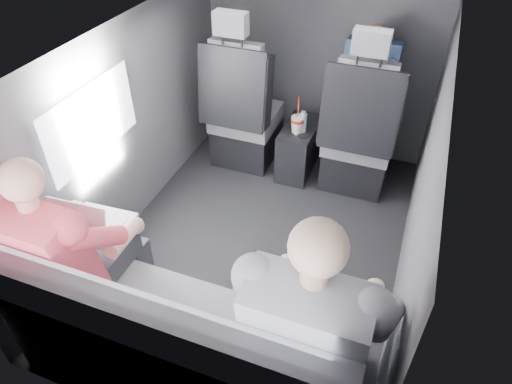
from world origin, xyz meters
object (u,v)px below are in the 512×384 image
at_px(front_seat_left, 243,118).
at_px(laptop_black, 318,301).
at_px(passenger_rear_right, 313,326).
at_px(laptop_white, 92,223).
at_px(passenger_rear_left, 72,253).
at_px(front_seat_right, 358,141).
at_px(soda_cup, 297,124).
at_px(water_bottle, 303,123).
at_px(passenger_front_right, 368,82).
at_px(center_console, 299,149).
at_px(rear_bench, 179,347).

height_order(front_seat_left, laptop_black, front_seat_left).
height_order(front_seat_left, passenger_rear_right, passenger_rear_right).
xyz_separation_m(laptop_white, passenger_rear_left, (0.03, -0.20, -0.01)).
xyz_separation_m(front_seat_left, front_seat_right, (0.90, 0.00, 0.00)).
height_order(soda_cup, passenger_rear_left, passenger_rear_left).
relative_size(water_bottle, laptop_white, 0.52).
bearing_deg(front_seat_right, front_seat_left, 180.00).
xyz_separation_m(front_seat_right, laptop_white, (-1.06, -1.61, 0.23)).
height_order(laptop_white, passenger_front_right, passenger_front_right).
bearing_deg(center_console, laptop_white, -110.44).
height_order(front_seat_right, passenger_rear_left, front_seat_right).
bearing_deg(soda_cup, water_bottle, 36.74).
xyz_separation_m(center_console, water_bottle, (0.03, -0.07, 0.28)).
height_order(water_bottle, laptop_black, laptop_black).
xyz_separation_m(front_seat_left, water_bottle, (0.48, -0.03, 0.08)).
distance_m(laptop_white, passenger_front_right, 2.14).
bearing_deg(passenger_rear_right, front_seat_right, 94.27).
distance_m(water_bottle, passenger_rear_right, 1.87).
relative_size(front_seat_left, water_bottle, 7.35).
height_order(water_bottle, passenger_rear_right, passenger_rear_right).
bearing_deg(passenger_rear_right, soda_cup, 108.45).
xyz_separation_m(rear_bench, passenger_rear_left, (-0.58, 0.10, 0.32)).
bearing_deg(passenger_rear_left, front_seat_right, 60.35).
distance_m(water_bottle, laptop_white, 1.71).
distance_m(center_console, laptop_black, 1.86).
distance_m(water_bottle, laptop_black, 1.74).
bearing_deg(rear_bench, center_console, 90.00).
xyz_separation_m(water_bottle, passenger_rear_left, (-0.61, -1.78, 0.15)).
distance_m(center_console, passenger_rear_left, 1.98).
relative_size(center_console, passenger_front_right, 0.67).
bearing_deg(water_bottle, laptop_black, -71.95).
bearing_deg(front_seat_left, laptop_black, -58.67).
distance_m(front_seat_left, water_bottle, 0.49).
xyz_separation_m(front_seat_left, passenger_rear_right, (1.04, -1.81, 0.25)).
bearing_deg(center_console, passenger_rear_right, -72.43).
bearing_deg(rear_bench, front_seat_right, 76.69).
relative_size(center_console, soda_cup, 1.64).
height_order(water_bottle, passenger_front_right, passenger_front_right).
bearing_deg(soda_cup, passenger_rear_right, -71.55).
height_order(laptop_white, passenger_rear_left, passenger_rear_left).
relative_size(front_seat_right, soda_cup, 4.32).
distance_m(rear_bench, soda_cup, 1.85).
xyz_separation_m(center_console, passenger_rear_right, (0.59, -1.85, 0.45)).
relative_size(front_seat_left, passenger_front_right, 1.75).
bearing_deg(passenger_front_right, front_seat_left, -163.55).
relative_size(front_seat_left, front_seat_right, 1.00).
height_order(rear_bench, passenger_rear_left, passenger_rear_left).
xyz_separation_m(water_bottle, laptop_black, (0.54, -1.64, 0.16)).
relative_size(water_bottle, laptop_black, 0.45).
height_order(front_seat_right, laptop_black, front_seat_right).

